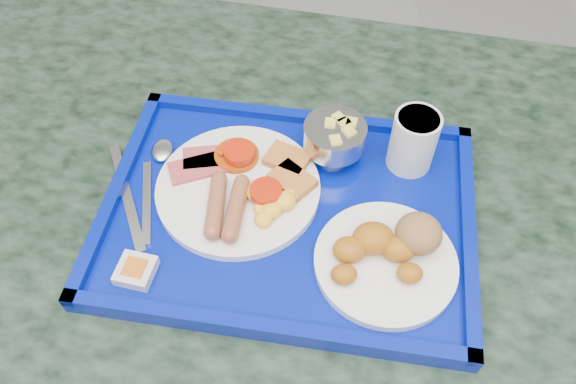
# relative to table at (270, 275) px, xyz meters

# --- Properties ---
(table) EXTENTS (1.48, 1.16, 0.82)m
(table) POSITION_rel_table_xyz_m (0.00, 0.00, 0.00)
(table) COLOR gray
(table) RESTS_ON floor
(tray) EXTENTS (0.54, 0.43, 0.03)m
(tray) POSITION_rel_table_xyz_m (0.03, -0.03, 0.22)
(tray) COLOR #03138F
(tray) RESTS_ON table
(main_plate) EXTENTS (0.22, 0.22, 0.03)m
(main_plate) POSITION_rel_table_xyz_m (-0.03, 0.00, 0.24)
(main_plate) COLOR white
(main_plate) RESTS_ON tray
(bread_plate) EXTENTS (0.18, 0.18, 0.06)m
(bread_plate) POSITION_rel_table_xyz_m (0.15, -0.11, 0.24)
(bread_plate) COLOR white
(bread_plate) RESTS_ON tray
(fruit_bowl) EXTENTS (0.09, 0.09, 0.06)m
(fruit_bowl) POSITION_rel_table_xyz_m (0.10, 0.07, 0.27)
(fruit_bowl) COLOR #BCBCBE
(fruit_bowl) RESTS_ON tray
(juice_cup) EXTENTS (0.06, 0.06, 0.09)m
(juice_cup) POSITION_rel_table_xyz_m (0.20, 0.05, 0.27)
(juice_cup) COLOR silver
(juice_cup) RESTS_ON tray
(spoon) EXTENTS (0.04, 0.18, 0.01)m
(spoon) POSITION_rel_table_xyz_m (-0.15, 0.05, 0.23)
(spoon) COLOR #BCBCBE
(spoon) RESTS_ON tray
(knife) EXTENTS (0.08, 0.18, 0.00)m
(knife) POSITION_rel_table_xyz_m (-0.19, -0.00, 0.23)
(knife) COLOR #BCBCBE
(knife) RESTS_ON tray
(jam_packet) EXTENTS (0.05, 0.05, 0.02)m
(jam_packet) POSITION_rel_table_xyz_m (-0.16, -0.12, 0.23)
(jam_packet) COLOR silver
(jam_packet) RESTS_ON tray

